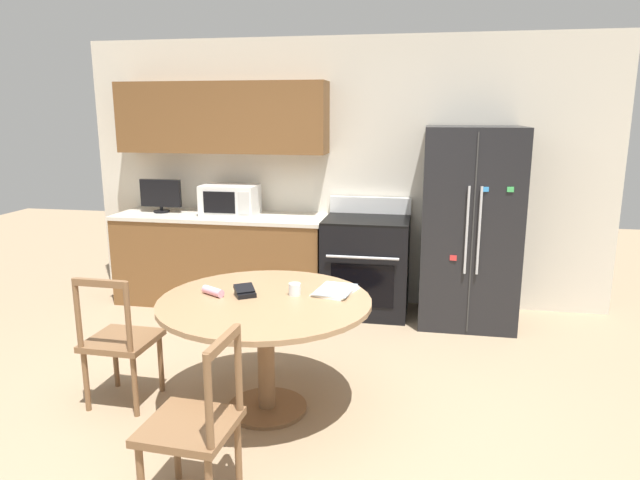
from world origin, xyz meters
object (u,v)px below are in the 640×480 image
object	(u,v)px
refrigerator	(470,227)
countertop_tv	(161,195)
oven_range	(366,265)
candle_glass	(295,290)
dining_chair_left	(120,341)
dining_chair_near	(195,426)
microwave	(230,200)
wallet	(245,292)

from	to	relation	value
refrigerator	countertop_tv	distance (m)	3.03
countertop_tv	oven_range	bearing A→B (deg)	-1.50
countertop_tv	candle_glass	size ratio (longest dim) A/B	5.44
countertop_tv	dining_chair_left	bearing A→B (deg)	-71.69
dining_chair_left	dining_chair_near	size ratio (longest dim) A/B	1.00
oven_range	microwave	bearing A→B (deg)	177.63
microwave	wallet	xyz separation A→B (m)	(0.79, -1.99, -0.27)
refrigerator	countertop_tv	xyz separation A→B (m)	(-3.02, 0.11, 0.19)
oven_range	refrigerator	bearing A→B (deg)	-3.66
refrigerator	microwave	bearing A→B (deg)	177.10
oven_range	countertop_tv	xyz separation A→B (m)	(-2.09, 0.05, 0.61)
candle_glass	microwave	bearing A→B (deg)	119.87
microwave	dining_chair_left	xyz separation A→B (m)	(-0.03, -2.12, -0.61)
microwave	candle_glass	size ratio (longest dim) A/B	7.05
oven_range	countertop_tv	distance (m)	2.18
countertop_tv	dining_chair_left	world-z (taller)	countertop_tv
microwave	dining_chair_near	world-z (taller)	microwave
dining_chair_left	refrigerator	bearing A→B (deg)	42.08
candle_glass	wallet	size ratio (longest dim) A/B	0.45
oven_range	candle_glass	distance (m)	1.90
dining_chair_near	wallet	bearing A→B (deg)	7.02
refrigerator	dining_chair_left	world-z (taller)	refrigerator
dining_chair_left	dining_chair_near	distance (m)	1.25
wallet	refrigerator	bearing A→B (deg)	51.37
oven_range	wallet	xyz separation A→B (m)	(-0.57, -1.94, 0.31)
dining_chair_left	dining_chair_near	xyz separation A→B (m)	(0.89, -0.87, 0.00)
microwave	countertop_tv	distance (m)	0.73
dining_chair_left	dining_chair_near	bearing A→B (deg)	-43.22
oven_range	microwave	size ratio (longest dim) A/B	1.98
microwave	dining_chair_near	xyz separation A→B (m)	(0.86, -3.00, -0.61)
oven_range	wallet	bearing A→B (deg)	-106.37
microwave	dining_chair_left	world-z (taller)	microwave
oven_range	microwave	world-z (taller)	microwave
dining_chair_left	candle_glass	distance (m)	1.20
oven_range	candle_glass	world-z (taller)	oven_range
refrigerator	wallet	world-z (taller)	refrigerator
countertop_tv	candle_glass	bearing A→B (deg)	-46.25
dining_chair_near	candle_glass	world-z (taller)	dining_chair_near
dining_chair_left	candle_glass	xyz separation A→B (m)	(1.13, 0.21, 0.35)
refrigerator	wallet	distance (m)	2.41
refrigerator	dining_chair_left	size ratio (longest dim) A/B	1.97
oven_range	wallet	distance (m)	2.04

